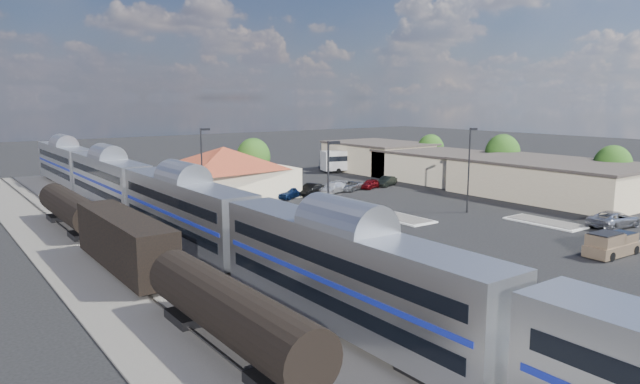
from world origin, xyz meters
TOP-DOWN VIEW (x-y plane):
  - ground at (0.00, 0.00)m, footprint 280.00×280.00m
  - railbed at (-21.00, 8.00)m, footprint 16.00×100.00m
  - platform at (-12.00, 6.00)m, footprint 5.50×92.00m
  - passenger_train at (-18.00, 4.19)m, footprint 3.00×104.00m
  - freight_cars at (-24.00, 0.50)m, footprint 2.80×46.00m
  - station_depot at (-4.56, 24.00)m, footprint 18.35×12.24m
  - buildings_east at (28.00, 14.28)m, footprint 14.40×51.40m
  - traffic_island_south at (4.00, 2.00)m, footprint 3.30×7.50m
  - traffic_island_north at (14.00, -8.00)m, footprint 3.30×7.50m
  - lamp_plat_s at (-10.90, -6.00)m, footprint 1.08×0.25m
  - lamp_plat_n at (-10.90, 16.00)m, footprint 1.08×0.25m
  - lamp_lot at (12.10, 0.00)m, footprint 1.08×0.25m
  - tree_east_a at (34.00, -4.00)m, footprint 4.56×4.56m
  - tree_east_b at (34.00, 12.00)m, footprint 4.94×4.94m
  - tree_east_c at (34.00, 26.00)m, footprint 4.41×4.41m
  - tree_depot at (3.00, 30.00)m, footprint 4.71×4.71m
  - pickup_truck at (7.90, -17.65)m, footprint 5.39×2.17m
  - suv at (17.54, -12.82)m, footprint 5.87×3.03m
  - coach_bus at (24.00, 33.63)m, footprint 11.33×4.87m
  - person_a at (-11.91, -17.91)m, footprint 0.57×0.72m
  - person_b at (-13.24, -1.65)m, footprint 0.82×0.92m
  - parked_car_a at (1.58, 18.42)m, footprint 4.62×3.18m
  - parked_car_b at (4.78, 18.72)m, footprint 4.71×3.35m
  - parked_car_c at (7.98, 18.42)m, footprint 5.26×3.53m
  - parked_car_d at (11.18, 18.72)m, footprint 5.02×3.61m
  - parked_car_e at (14.38, 18.42)m, footprint 4.04×2.65m
  - parked_car_f at (17.58, 18.72)m, footprint 4.35×2.84m

SIDE VIEW (x-z plane):
  - ground at x=0.00m, z-range 0.00..0.00m
  - railbed at x=-21.00m, z-range 0.00..0.12m
  - platform at x=-12.00m, z-range 0.00..0.18m
  - traffic_island_south at x=4.00m, z-range 0.00..0.21m
  - traffic_island_north at x=14.00m, z-range 0.00..0.21m
  - parked_car_d at x=11.18m, z-range 0.00..1.27m
  - parked_car_e at x=14.38m, z-range 0.00..1.28m
  - parked_car_f at x=17.58m, z-range 0.00..1.36m
  - parked_car_c at x=7.98m, z-range 0.00..1.42m
  - parked_car_a at x=1.58m, z-range 0.00..1.46m
  - parked_car_b at x=4.78m, z-range 0.00..1.47m
  - suv at x=17.54m, z-range 0.00..1.58m
  - pickup_truck at x=7.90m, z-range -0.05..1.79m
  - person_b at x=-13.24m, z-range 0.18..1.74m
  - person_a at x=-11.91m, z-range 0.18..1.93m
  - freight_cars at x=-24.00m, z-range -0.07..3.93m
  - coach_bus at x=24.00m, z-range 0.27..3.82m
  - buildings_east at x=28.00m, z-range -0.13..4.67m
  - passenger_train at x=-18.00m, z-range 0.09..5.64m
  - station_depot at x=-4.56m, z-range 0.03..6.23m
  - tree_east_c at x=34.00m, z-range 0.66..6.87m
  - tree_east_a at x=34.00m, z-range 0.68..7.10m
  - tree_depot at x=3.00m, z-range 0.71..7.34m
  - tree_east_b at x=34.00m, z-range 0.74..7.70m
  - lamp_plat_s at x=-10.90m, z-range 0.84..9.84m
  - lamp_plat_n at x=-10.90m, z-range 0.84..9.84m
  - lamp_lot at x=12.10m, z-range 0.84..9.84m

